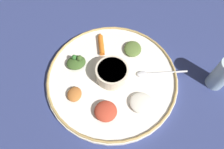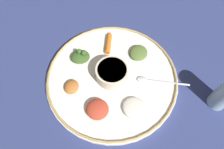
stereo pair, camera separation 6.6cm
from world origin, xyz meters
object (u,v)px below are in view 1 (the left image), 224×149
at_px(center_bowl, 112,73).
at_px(drinking_glass, 221,76).
at_px(greens_pile, 76,62).
at_px(carrot_near_spoon, 101,44).
at_px(spoon, 154,73).

distance_m(center_bowl, drinking_glass, 0.34).
distance_m(greens_pile, carrot_near_spoon, 0.12).
bearing_deg(spoon, greens_pile, 163.62).
distance_m(center_bowl, carrot_near_spoon, 0.14).
height_order(greens_pile, carrot_near_spoon, greens_pile).
relative_size(greens_pile, drinking_glass, 0.62).
bearing_deg(greens_pile, drinking_glass, -15.95).
relative_size(spoon, carrot_near_spoon, 1.78).
bearing_deg(greens_pile, center_bowl, -29.99).
relative_size(center_bowl, spoon, 0.62).
bearing_deg(drinking_glass, carrot_near_spoon, 150.88).
bearing_deg(center_bowl, greens_pile, 150.01).
bearing_deg(spoon, drinking_glass, -15.40).
xyz_separation_m(center_bowl, drinking_glass, (0.33, -0.06, 0.01)).
bearing_deg(carrot_near_spoon, greens_pile, -142.80).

